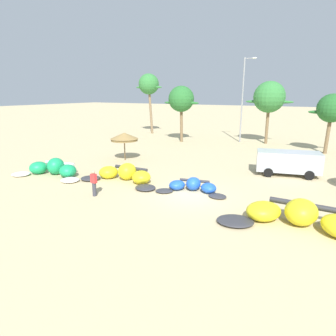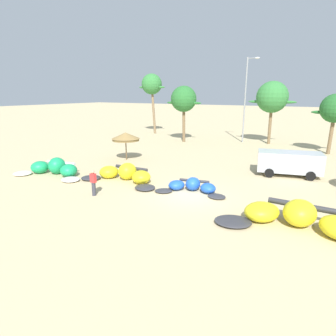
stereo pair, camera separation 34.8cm
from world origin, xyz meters
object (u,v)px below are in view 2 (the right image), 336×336
at_px(palm_left_of_gap, 272,97).
at_px(parked_car_second, 288,162).
at_px(kite_left, 125,174).
at_px(palm_center_left, 335,109).
at_px(kite_left_of_center, 192,186).
at_px(lamppost_west, 246,97).
at_px(kite_center, 298,219).
at_px(person_near_kites, 93,183).
at_px(palm_left, 184,99).
at_px(kite_far_left, 54,169).
at_px(palm_leftmost, 152,85).
at_px(beach_umbrella_near_van, 126,137).

bearing_deg(palm_left_of_gap, parked_car_second, -72.78).
height_order(kite_left, palm_center_left, palm_center_left).
height_order(kite_left_of_center, lamppost_west, lamppost_west).
xyz_separation_m(kite_left_of_center, kite_center, (6.60, -2.27, 0.16)).
bearing_deg(person_near_kites, palm_left, 102.67).
height_order(parked_car_second, palm_center_left, palm_center_left).
distance_m(kite_far_left, parked_car_second, 18.01).
relative_size(kite_far_left, kite_left_of_center, 1.33).
xyz_separation_m(palm_left, palm_left_of_gap, (9.93, 3.91, 0.27)).
relative_size(kite_far_left, palm_left, 0.88).
distance_m(parked_car_second, palm_center_left, 11.59).
xyz_separation_m(palm_leftmost, palm_left_of_gap, (17.95, -0.96, -1.68)).
bearing_deg(kite_far_left, palm_left, 86.02).
xyz_separation_m(person_near_kites, lamppost_west, (2.15, 24.50, 4.86)).
xyz_separation_m(palm_leftmost, lamppost_west, (14.89, -1.35, -1.64)).
bearing_deg(parked_car_second, kite_left_of_center, -123.37).
relative_size(kite_left, lamppost_west, 0.63).
xyz_separation_m(beach_umbrella_near_van, palm_leftmost, (-8.23, 16.95, 5.10)).
height_order(kite_center, palm_leftmost, palm_leftmost).
bearing_deg(palm_left, lamppost_west, 27.09).
relative_size(person_near_kites, palm_left_of_gap, 0.21).
bearing_deg(kite_left, kite_center, -9.34).
bearing_deg(palm_left, kite_left, -76.03).
relative_size(kite_left_of_center, person_near_kites, 2.89).
height_order(kite_far_left, lamppost_west, lamppost_west).
bearing_deg(beach_umbrella_near_van, kite_left_of_center, -28.49).
bearing_deg(palm_left_of_gap, person_near_kites, -101.83).
xyz_separation_m(palm_left, palm_center_left, (16.75, 0.66, -0.75)).
height_order(kite_center, parked_car_second, parked_car_second).
height_order(kite_left_of_center, palm_center_left, palm_center_left).
distance_m(palm_leftmost, palm_left_of_gap, 18.05).
xyz_separation_m(parked_car_second, lamppost_west, (-7.40, 13.62, 4.59)).
bearing_deg(kite_left_of_center, palm_left, 119.22).
xyz_separation_m(kite_center, lamppost_west, (-9.34, 22.97, 5.20)).
relative_size(palm_leftmost, palm_center_left, 1.47).
bearing_deg(lamppost_west, kite_far_left, -109.94).
relative_size(kite_center, palm_left_of_gap, 1.02).
height_order(palm_left, palm_left_of_gap, palm_left_of_gap).
distance_m(palm_center_left, lamppost_west, 10.34).
xyz_separation_m(palm_left_of_gap, lamppost_west, (-3.06, -0.39, 0.05)).
bearing_deg(beach_umbrella_near_van, kite_far_left, -102.41).
height_order(kite_far_left, beach_umbrella_near_van, beach_umbrella_near_van).
relative_size(kite_far_left, kite_left, 0.96).
relative_size(kite_center, parked_car_second, 1.56).
bearing_deg(beach_umbrella_near_van, person_near_kites, -63.16).
distance_m(beach_umbrella_near_van, person_near_kites, 10.08).
xyz_separation_m(kite_left, kite_center, (11.86, -1.95, 0.01)).
xyz_separation_m(kite_center, parked_car_second, (-1.93, 9.35, 0.61)).
height_order(kite_left_of_center, palm_left, palm_left).
distance_m(parked_car_second, palm_left_of_gap, 15.36).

